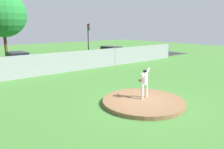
% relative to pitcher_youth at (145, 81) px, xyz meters
% --- Properties ---
extents(ground_plane, '(80.00, 80.00, 0.00)m').
position_rel_pitcher_youth_xyz_m(ground_plane, '(-0.25, 5.82, -1.18)').
color(ground_plane, '#427A33').
extents(asphalt_strip, '(44.00, 7.00, 0.01)m').
position_rel_pitcher_youth_xyz_m(asphalt_strip, '(-0.25, 14.32, -1.18)').
color(asphalt_strip, '#2B2B2D').
rests_on(asphalt_strip, ground_plane).
extents(pitchers_mound, '(4.43, 4.43, 0.21)m').
position_rel_pitcher_youth_xyz_m(pitchers_mound, '(-0.25, -0.18, -1.08)').
color(pitchers_mound, brown).
rests_on(pitchers_mound, ground_plane).
extents(pitcher_youth, '(0.79, 0.32, 1.68)m').
position_rel_pitcher_youth_xyz_m(pitcher_youth, '(0.00, 0.00, 0.00)').
color(pitcher_youth, silver).
rests_on(pitcher_youth, pitchers_mound).
extents(baseball, '(0.07, 0.07, 0.07)m').
position_rel_pitcher_youth_xyz_m(baseball, '(0.32, 1.17, -0.94)').
color(baseball, white).
rests_on(baseball, pitchers_mound).
extents(chainlink_fence, '(31.01, 0.07, 1.98)m').
position_rel_pitcher_youth_xyz_m(chainlink_fence, '(-0.25, 9.82, -0.24)').
color(chainlink_fence, gray).
rests_on(chainlink_fence, ground_plane).
extents(parked_car_charcoal, '(2.04, 4.79, 1.61)m').
position_rel_pitcher_youth_xyz_m(parked_car_charcoal, '(8.73, 14.00, -0.40)').
color(parked_car_charcoal, '#232328').
rests_on(parked_car_charcoal, ground_plane).
extents(parked_car_slate, '(1.97, 4.10, 1.66)m').
position_rel_pitcher_youth_xyz_m(parked_car_slate, '(-2.81, 14.37, -0.40)').
color(parked_car_slate, slate).
rests_on(parked_car_slate, ground_plane).
extents(traffic_cone_orange, '(0.40, 0.40, 0.55)m').
position_rel_pitcher_youth_xyz_m(traffic_cone_orange, '(6.62, 14.00, -0.92)').
color(traffic_cone_orange, orange).
rests_on(traffic_cone_orange, asphalt_strip).
extents(traffic_light_far, '(0.28, 0.46, 4.52)m').
position_rel_pitcher_youth_xyz_m(traffic_light_far, '(8.23, 18.70, 1.93)').
color(traffic_light_far, black).
rests_on(traffic_light_far, ground_plane).
extents(tree_slender_far, '(5.92, 5.92, 8.68)m').
position_rel_pitcher_youth_xyz_m(tree_slender_far, '(-2.01, 22.72, 4.53)').
color(tree_slender_far, '#4C331E').
rests_on(tree_slender_far, ground_plane).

